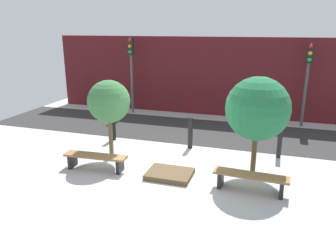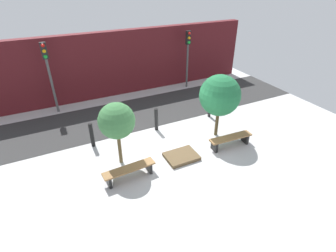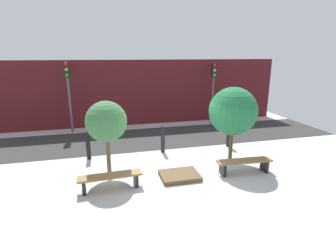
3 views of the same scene
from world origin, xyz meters
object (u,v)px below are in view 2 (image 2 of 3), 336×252
planter_bed (181,156)px  traffic_light_west (48,66)px  bench_right (230,139)px  traffic_light_mid_west (188,49)px  tree_behind_left_bench (117,121)px  bollard_left (156,119)px  bollard_center (210,107)px  tree_behind_right_bench (220,95)px  bollard_far_left (92,135)px  bench_left (129,171)px

planter_bed → traffic_light_west: (-3.90, 6.38, 2.42)m
bench_right → traffic_light_mid_west: traffic_light_mid_west is taller
tree_behind_left_bench → bollard_left: bearing=35.5°
traffic_light_mid_west → bollard_center: bearing=-103.5°
bench_right → traffic_light_mid_west: 7.10m
tree_behind_left_bench → traffic_light_mid_west: bearing=42.2°
tree_behind_left_bench → traffic_light_west: size_ratio=0.70×
traffic_light_west → bollard_center: bearing=-30.1°
bollard_left → tree_behind_right_bench: bearing=-35.5°
tree_behind_left_bench → traffic_light_mid_west: 8.30m
planter_bed → bollard_left: (0.00, 2.41, 0.48)m
tree_behind_right_bench → bollard_center: tree_behind_right_bench is taller
bollard_far_left → traffic_light_west: traffic_light_west is taller
tree_behind_right_bench → bollard_far_left: size_ratio=2.59×
bench_right → bollard_left: size_ratio=1.75×
tree_behind_left_bench → bollard_far_left: size_ratio=2.31×
bollard_left → traffic_light_mid_west: (3.90, 3.97, 1.85)m
bollard_left → traffic_light_west: (-3.90, 3.97, 1.94)m
bench_left → tree_behind_left_bench: tree_behind_left_bench is taller
bollard_left → bench_left: bearing=-130.5°
bench_left → traffic_light_mid_west: bearing=43.7°
tree_behind_left_bench → bollard_far_left: bearing=114.3°
bench_right → traffic_light_mid_west: (1.67, 6.58, 2.05)m
tree_behind_right_bench → traffic_light_mid_west: 5.83m
bench_left → traffic_light_west: bearing=100.9°
traffic_light_west → bench_right: bearing=-47.0°
tree_behind_right_bench → bollard_center: 2.24m
bollard_far_left → bollard_left: 2.95m
bench_left → tree_behind_right_bench: 4.85m
bench_left → bollard_far_left: size_ratio=1.76×
traffic_light_mid_west → bollard_left: bearing=-134.5°
tree_behind_right_bench → bollard_left: 3.08m
bench_left → tree_behind_left_bench: bearing=86.7°
bollard_far_left → traffic_light_west: 4.53m
planter_bed → bollard_far_left: (-2.95, 2.41, 0.47)m
bollard_center → traffic_light_west: (-6.85, 3.97, 1.95)m
traffic_light_mid_west → planter_bed: bearing=-121.5°
bench_right → planter_bed: bearing=178.2°
tree_behind_right_bench → traffic_light_mid_west: bearing=73.3°
bollard_center → traffic_light_west: bearing=149.9°
tree_behind_right_bench → traffic_light_west: 8.30m
bench_right → traffic_light_west: 9.25m
traffic_light_west → traffic_light_mid_west: traffic_light_west is taller
bench_right → bollard_far_left: bearing=156.6°
tree_behind_left_bench → traffic_light_mid_west: size_ratio=0.73×
planter_bed → tree_behind_right_bench: bearing=20.1°
planter_bed → bollard_far_left: bearing=140.8°
bench_right → tree_behind_left_bench: (-4.46, 1.02, 1.49)m
planter_bed → bollard_center: 3.84m
planter_bed → traffic_light_west: 7.86m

